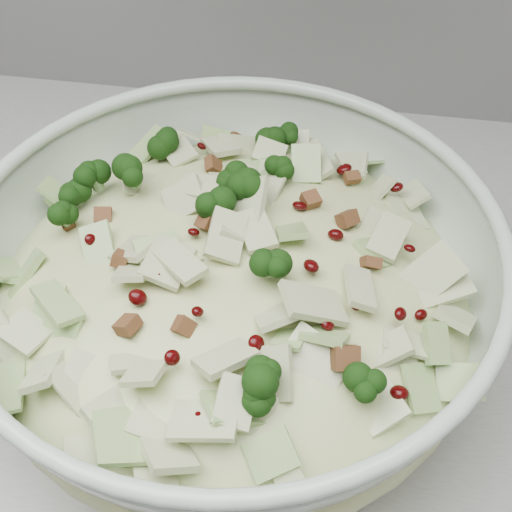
{
  "coord_description": "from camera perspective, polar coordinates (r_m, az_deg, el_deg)",
  "views": [
    {
      "loc": [
        -0.05,
        1.28,
        1.38
      ],
      "look_at": [
        -0.11,
        1.62,
        1.01
      ],
      "focal_mm": 50.0,
      "sensor_mm": 36.0,
      "label": 1
    }
  ],
  "objects": [
    {
      "name": "mixing_bowl",
      "position": [
        0.52,
        -1.89,
        -3.64
      ],
      "size": [
        0.43,
        0.43,
        0.15
      ],
      "rotation": [
        0.0,
        0.0,
        -0.17
      ],
      "color": "#AEBFAF",
      "rests_on": "counter"
    },
    {
      "name": "counter",
      "position": [
        1.02,
        7.08,
        -19.34
      ],
      "size": [
        3.6,
        0.6,
        0.9
      ],
      "primitive_type": "cube",
      "color": "#B4B4AF",
      "rests_on": "floor"
    },
    {
      "name": "salad",
      "position": [
        0.5,
        -1.96,
        -1.86
      ],
      "size": [
        0.48,
        0.48,
        0.15
      ],
      "rotation": [
        0.0,
        0.0,
        -0.59
      ],
      "color": "#C8D08E",
      "rests_on": "mixing_bowl"
    }
  ]
}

